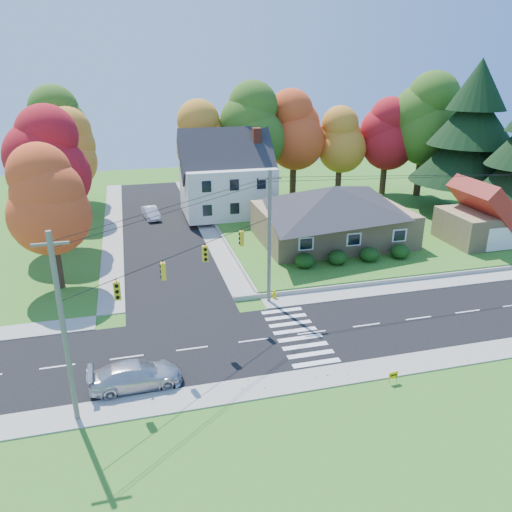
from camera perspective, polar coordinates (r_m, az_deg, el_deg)
The scene contains 26 objects.
ground at distance 33.85m, azimuth 6.38°, elevation -8.71°, with size 120.00×120.00×0.00m, color #3D7923.
road_main at distance 33.85m, azimuth 6.38°, elevation -8.69°, with size 90.00×8.00×0.02m, color black.
road_cross at distance 55.96m, azimuth -10.90°, elevation 3.28°, with size 8.00×44.00×0.02m, color black.
sidewalk_north at distance 37.99m, azimuth 3.73°, elevation -5.06°, with size 90.00×2.00×0.08m, color #9C9A90.
sidewalk_south at distance 29.94m, azimuth 9.83°, elevation -13.18°, with size 90.00×2.00×0.08m, color #9C9A90.
lawn at distance 56.39m, azimuth 11.29°, elevation 3.64°, with size 30.00×30.00×0.50m, color #3D7923.
ranch_house at distance 49.16m, azimuth 8.73°, elevation 4.91°, with size 14.60×10.60×5.40m.
colonial_house at distance 57.69m, azimuth -3.30°, elevation 8.86°, with size 10.40×8.40×9.60m.
garage at distance 53.14m, azimuth 24.51°, elevation 3.97°, with size 7.30×6.30×4.60m.
hedge_row at distance 44.29m, azimuth 11.08°, elevation 0.03°, with size 10.70×1.70×1.27m.
traffic_infrastructure at distance 32.75m, azimuth 5.66°, elevation 0.24°, with size 38.10×10.66×10.00m.
tree_lot_0 at distance 62.54m, azimuth -6.38°, elevation 13.18°, with size 6.72×6.72×12.51m.
tree_lot_1 at distance 62.55m, azimuth -0.67°, elevation 14.52°, with size 7.84×7.84×14.60m.
tree_lot_2 at distance 65.26m, azimuth 4.39°, elevation 14.15°, with size 7.28×7.28×13.56m.
tree_lot_3 at distance 66.69m, azimuth 9.66°, elevation 12.94°, with size 6.16×6.16×11.47m.
tree_lot_4 at distance 68.38m, azimuth 14.77°, elevation 13.31°, with size 6.72×6.72×12.51m.
tree_lot_5 at distance 68.50m, azimuth 18.77°, elevation 14.57°, with size 8.40×8.40×15.64m.
conifer_east_a at distance 62.66m, azimuth 23.44°, elevation 12.65°, with size 12.80×12.80×16.96m.
tree_west_0 at distance 40.92m, azimuth -22.77°, elevation 5.87°, with size 6.16×6.16×11.47m.
tree_west_1 at distance 50.51m, azimuth -22.76°, elevation 10.02°, with size 7.28×7.28×13.56m.
tree_west_2 at distance 60.29m, azimuth -20.58°, elevation 11.24°, with size 6.72×6.72×12.51m.
tree_west_3 at distance 68.23m, azimuth -21.86°, elevation 13.19°, with size 7.84×7.84×14.60m.
silver_sedan at distance 28.98m, azimuth -13.56°, elevation -13.08°, with size 2.05×5.05×1.47m, color silver.
white_car at distance 59.05m, azimuth -11.90°, elevation 4.84°, with size 1.44×4.14×1.36m, color silver.
fire_hydrant at distance 38.11m, azimuth 2.09°, elevation -4.44°, with size 0.41×0.31×0.71m.
yard_sign at distance 29.62m, azimuth 15.43°, elevation -13.00°, with size 0.58×0.10×0.73m.
Camera 1 is at (-10.94, -27.32, 16.73)m, focal length 35.00 mm.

